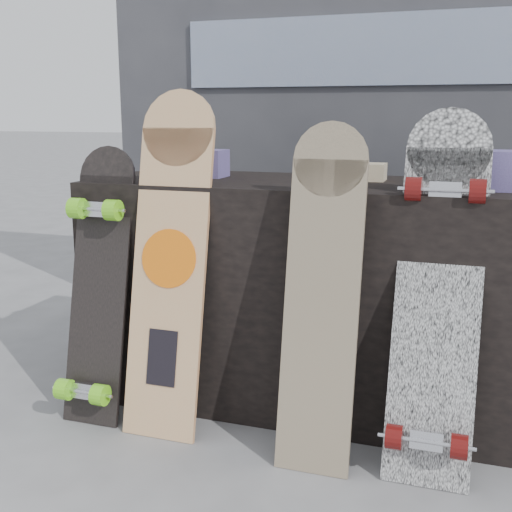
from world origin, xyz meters
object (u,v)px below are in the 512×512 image
(vendor_table, at_px, (317,293))
(skateboard_dark, at_px, (98,282))
(longboard_geisha, at_px, (170,254))
(longboard_cascadia, at_px, (438,287))
(longboard_celtic, at_px, (322,287))

(vendor_table, relative_size, skateboard_dark, 1.73)
(skateboard_dark, bearing_deg, vendor_table, 27.86)
(vendor_table, distance_m, skateboard_dark, 0.77)
(vendor_table, height_order, longboard_geisha, longboard_geisha)
(longboard_cascadia, height_order, skateboard_dark, longboard_cascadia)
(longboard_geisha, distance_m, longboard_celtic, 0.53)
(longboard_celtic, distance_m, skateboard_dark, 0.79)
(vendor_table, xyz_separation_m, skateboard_dark, (-0.68, -0.36, 0.07))
(longboard_geisha, bearing_deg, longboard_cascadia, 0.86)
(longboard_celtic, distance_m, longboard_cascadia, 0.33)
(vendor_table, height_order, skateboard_dark, skateboard_dark)
(vendor_table, relative_size, longboard_geisha, 1.44)
(longboard_cascadia, bearing_deg, longboard_celtic, -165.43)
(vendor_table, relative_size, longboard_cascadia, 1.52)
(longboard_celtic, relative_size, longboard_cascadia, 0.96)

